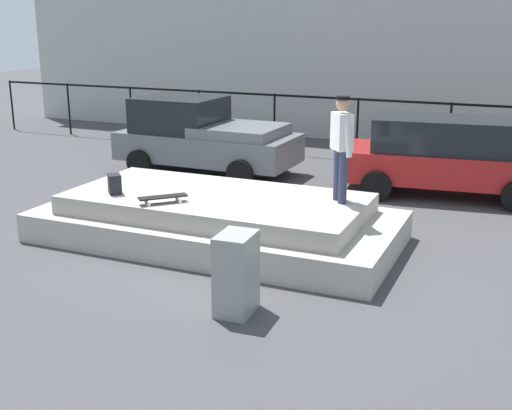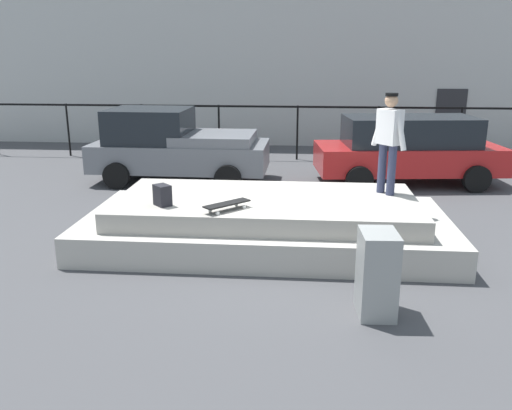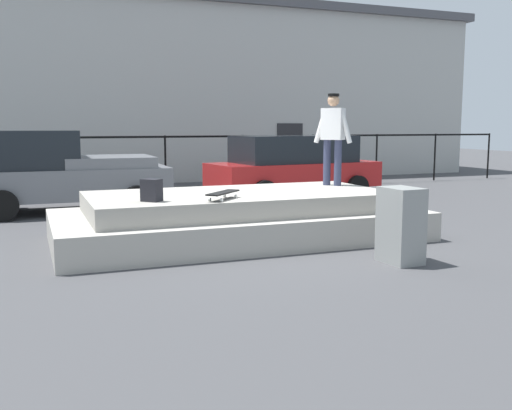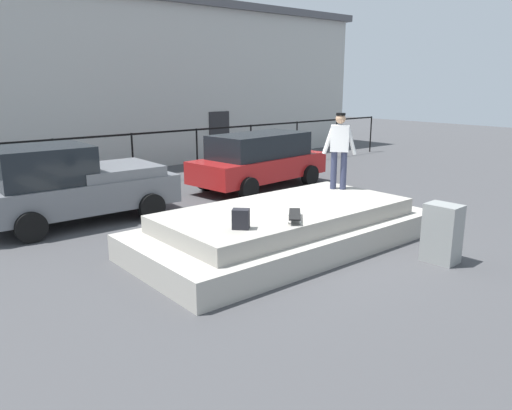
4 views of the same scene
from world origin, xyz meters
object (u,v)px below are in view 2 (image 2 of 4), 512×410
object	(u,v)px
skateboarder	(389,137)
skateboard	(227,204)
car_grey_pickup_near	(175,146)
car_red_hatchback_mid	(408,148)
utility_box	(377,274)
backpack	(162,195)

from	to	relation	value
skateboarder	skateboard	xyz separation A→B (m)	(-2.59, -1.25, -0.89)
car_grey_pickup_near	car_red_hatchback_mid	bearing A→B (deg)	1.88
skateboarder	utility_box	world-z (taller)	skateboarder
skateboarder	backpack	world-z (taller)	skateboarder
skateboarder	car_grey_pickup_near	size ratio (longest dim) A/B	0.39
skateboard	car_grey_pickup_near	distance (m)	5.62
skateboarder	utility_box	distance (m)	3.21
skateboard	car_red_hatchback_mid	distance (m)	6.59
skateboard	car_red_hatchback_mid	bearing A→B (deg)	55.27
backpack	car_grey_pickup_near	distance (m)	5.13
backpack	utility_box	distance (m)	3.68
car_grey_pickup_near	utility_box	xyz separation A→B (m)	(4.15, -6.88, -0.37)
skateboard	car_red_hatchback_mid	world-z (taller)	car_red_hatchback_mid
backpack	utility_box	xyz separation A→B (m)	(3.15, -1.84, -0.44)
skateboard	backpack	world-z (taller)	backpack
skateboard	car_red_hatchback_mid	size ratio (longest dim) A/B	0.15
backpack	car_grey_pickup_near	world-z (taller)	car_grey_pickup_near
skateboarder	utility_box	size ratio (longest dim) A/B	1.60
backpack	car_grey_pickup_near	xyz separation A→B (m)	(-1.00, 5.04, -0.07)
car_red_hatchback_mid	utility_box	distance (m)	7.27
skateboard	backpack	size ratio (longest dim) A/B	2.10
car_grey_pickup_near	utility_box	size ratio (longest dim) A/B	4.08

